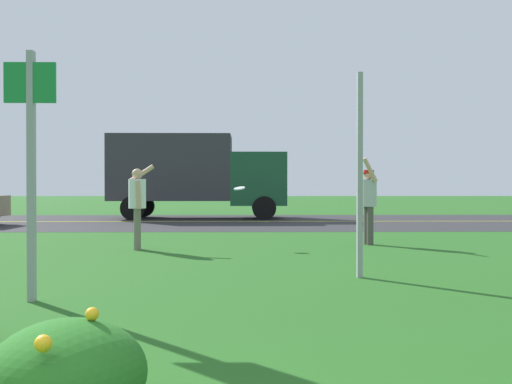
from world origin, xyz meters
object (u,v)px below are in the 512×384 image
Objects in this scene: person_thrower_white_shirt at (137,201)px; person_catcher_red_cap_gray_shirt at (369,199)px; sign_post_by_roadside at (360,175)px; box_truck_dark_green at (195,172)px; frisbee_white at (239,188)px; sign_post_near_path at (31,150)px.

person_catcher_red_cap_gray_shirt is (4.77, 0.91, 0.02)m from person_thrower_white_shirt.
box_truck_dark_green reaches higher than sign_post_by_roadside.
frisbee_white is (2.01, 0.57, 0.25)m from person_thrower_white_shirt.
sign_post_by_roadside is 1.66× the size of person_thrower_white_shirt.
sign_post_by_roadside is (3.91, 1.58, -0.24)m from sign_post_near_path.
box_truck_dark_green reaches higher than person_catcher_red_cap_gray_shirt.
frisbee_white is 10.52m from box_truck_dark_green.
person_thrower_white_shirt is 10.94m from box_truck_dark_green.
box_truck_dark_green reaches higher than frisbee_white.
person_thrower_white_shirt is 7.00× the size of frisbee_white.
box_truck_dark_green is (-3.56, 14.43, 0.39)m from sign_post_by_roadside.
person_catcher_red_cap_gray_shirt is at bearing 6.96° from frisbee_white.
person_catcher_red_cap_gray_shirt is 2.80m from frisbee_white.
sign_post_near_path is 0.97× the size of sign_post_by_roadside.
sign_post_by_roadside reaches higher than frisbee_white.
person_catcher_red_cap_gray_shirt is (4.97, 6.00, -0.67)m from sign_post_near_path.
sign_post_by_roadside is at bearing 22.01° from sign_post_near_path.
box_truck_dark_green is at bearing 103.84° from sign_post_by_roadside.
person_thrower_white_shirt is 4.86m from person_catcher_red_cap_gray_shirt.
sign_post_near_path is at bearing -157.99° from sign_post_by_roadside.
frisbee_white is (-2.77, -0.34, 0.23)m from person_catcher_red_cap_gray_shirt.
person_thrower_white_shirt is at bearing -90.82° from box_truck_dark_green.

